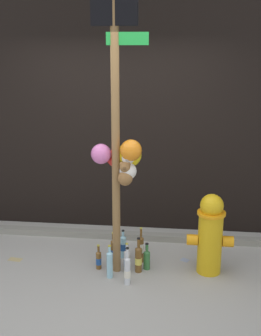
% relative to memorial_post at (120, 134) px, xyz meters
% --- Properties ---
extents(ground_plane, '(14.00, 14.00, 0.00)m').
position_rel_memorial_post_xyz_m(ground_plane, '(-0.21, -0.41, -1.52)').
color(ground_plane, '#9E9B93').
extents(building_wall, '(10.00, 0.20, 3.15)m').
position_rel_memorial_post_xyz_m(building_wall, '(-0.21, 1.27, 0.06)').
color(building_wall, black).
rests_on(building_wall, ground_plane).
extents(curb_strip, '(8.00, 0.12, 0.08)m').
position_rel_memorial_post_xyz_m(curb_strip, '(-0.21, 0.80, -1.48)').
color(curb_strip, gray).
rests_on(curb_strip, ground_plane).
extents(memorial_post, '(0.58, 0.37, 2.91)m').
position_rel_memorial_post_xyz_m(memorial_post, '(0.00, 0.00, 0.00)').
color(memorial_post, olive).
rests_on(memorial_post, ground_plane).
extents(fire_hydrant, '(0.49, 0.30, 0.89)m').
position_rel_memorial_post_xyz_m(fire_hydrant, '(0.95, 0.08, -1.07)').
color(fire_hydrant, gold).
rests_on(fire_hydrant, ground_plane).
extents(bottle_0, '(0.06, 0.06, 0.39)m').
position_rel_memorial_post_xyz_m(bottle_0, '(-0.10, 0.11, -1.36)').
color(bottle_0, brown).
rests_on(bottle_0, ground_plane).
extents(bottle_1, '(0.06, 0.06, 0.41)m').
position_rel_memorial_post_xyz_m(bottle_1, '(0.10, -0.28, -1.36)').
color(bottle_1, silver).
rests_on(bottle_1, ground_plane).
extents(bottle_2, '(0.06, 0.06, 0.29)m').
position_rel_memorial_post_xyz_m(bottle_2, '(-0.25, -0.00, -1.41)').
color(bottle_2, brown).
rests_on(bottle_2, ground_plane).
extents(bottle_3, '(0.07, 0.07, 0.34)m').
position_rel_memorial_post_xyz_m(bottle_3, '(-0.01, 0.30, -1.38)').
color(bottle_3, '#93CCE0').
rests_on(bottle_3, ground_plane).
extents(bottle_4, '(0.07, 0.07, 0.31)m').
position_rel_memorial_post_xyz_m(bottle_4, '(0.28, 0.05, -1.39)').
color(bottle_4, '#337038').
rests_on(bottle_4, ground_plane).
extents(bottle_5, '(0.07, 0.07, 0.37)m').
position_rel_memorial_post_xyz_m(bottle_5, '(-0.10, -0.17, -1.36)').
color(bottle_5, '#93CCE0').
rests_on(bottle_5, ground_plane).
extents(bottle_6, '(0.06, 0.06, 0.33)m').
position_rel_memorial_post_xyz_m(bottle_6, '(0.07, -0.02, -1.39)').
color(bottle_6, silver).
rests_on(bottle_6, ground_plane).
extents(bottle_7, '(0.08, 0.08, 0.40)m').
position_rel_memorial_post_xyz_m(bottle_7, '(0.19, -0.02, -1.36)').
color(bottle_7, brown).
rests_on(bottle_7, ground_plane).
extents(bottle_8, '(0.06, 0.06, 0.42)m').
position_rel_memorial_post_xyz_m(bottle_8, '(0.20, 0.21, -1.35)').
color(bottle_8, brown).
rests_on(bottle_8, ground_plane).
extents(litter_0, '(0.16, 0.11, 0.01)m').
position_rel_memorial_post_xyz_m(litter_0, '(-1.24, 0.09, -1.52)').
color(litter_0, tan).
rests_on(litter_0, ground_plane).
extents(litter_1, '(0.16, 0.13, 0.01)m').
position_rel_memorial_post_xyz_m(litter_1, '(-1.14, 0.97, -1.52)').
color(litter_1, '#8C99B2').
rests_on(litter_1, ground_plane).
extents(litter_2, '(0.12, 0.11, 0.01)m').
position_rel_memorial_post_xyz_m(litter_2, '(0.70, 0.30, -1.52)').
color(litter_2, '#8C99B2').
rests_on(litter_2, ground_plane).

